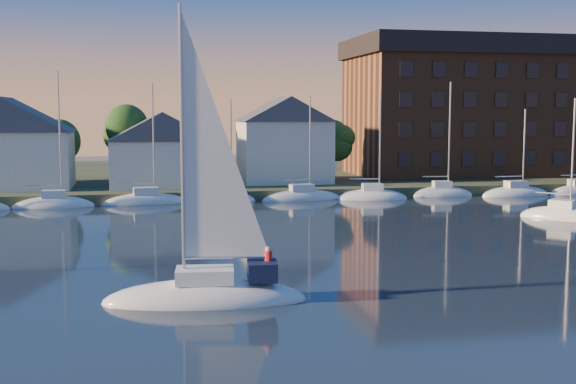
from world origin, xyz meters
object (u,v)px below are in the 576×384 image
object	(u,v)px
clubhouse_east	(284,139)
clubhouse_west	(7,142)
clubhouse_centre	(162,148)
hero_sailboat	(208,289)
drifting_sailboat_right	(561,218)
condo_block	(470,106)

from	to	relation	value
clubhouse_east	clubhouse_west	bearing A→B (deg)	-178.09
clubhouse_centre	hero_sailboat	size ratio (longest dim) A/B	0.76
hero_sailboat	clubhouse_west	bearing A→B (deg)	-63.81
clubhouse_east	drifting_sailboat_right	xyz separation A→B (m)	(18.54, -26.95, -5.90)
condo_block	drifting_sailboat_right	distance (m)	35.10
hero_sailboat	drifting_sailboat_right	distance (m)	38.11
clubhouse_centre	clubhouse_west	bearing A→B (deg)	176.42
hero_sailboat	drifting_sailboat_right	xyz separation A→B (m)	(32.09, 20.55, -0.53)
clubhouse_west	drifting_sailboat_right	size ratio (longest dim) A/B	1.21
clubhouse_west	condo_block	xyz separation A→B (m)	(56.00, 6.95, 3.86)
condo_block	clubhouse_west	bearing A→B (deg)	-172.93
clubhouse_east	hero_sailboat	xyz separation A→B (m)	(-13.55, -47.50, -5.38)
condo_block	hero_sailboat	xyz separation A→B (m)	(-39.55, -53.44, -9.17)
drifting_sailboat_right	clubhouse_centre	bearing A→B (deg)	-168.80
clubhouse_east	condo_block	distance (m)	26.94
condo_block	hero_sailboat	size ratio (longest dim) A/B	2.04
condo_block	clubhouse_centre	bearing A→B (deg)	-168.76
clubhouse_east	hero_sailboat	bearing A→B (deg)	-105.92
clubhouse_east	clubhouse_centre	bearing A→B (deg)	-171.87
clubhouse_centre	drifting_sailboat_right	world-z (taller)	drifting_sailboat_right
clubhouse_west	hero_sailboat	xyz separation A→B (m)	(16.45, -46.50, -5.31)
clubhouse_west	clubhouse_centre	size ratio (longest dim) A/B	1.18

